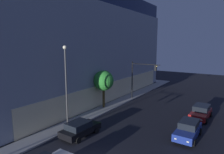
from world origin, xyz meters
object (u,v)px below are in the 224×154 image
at_px(modern_building, 65,46).
at_px(car_blue, 188,129).
at_px(traffic_light_far_corner, 140,74).
at_px(car_red, 201,112).
at_px(street_lamp_sidewalk, 66,77).
at_px(sidewalk_tree, 104,81).
at_px(car_black, 80,128).

bearing_deg(modern_building, car_blue, -105.99).
xyz_separation_m(traffic_light_far_corner, car_red, (-3.73, -10.43, -3.63)).
distance_m(modern_building, traffic_light_far_corner, 15.78).
bearing_deg(car_red, traffic_light_far_corner, 70.35).
distance_m(car_blue, car_red, 6.54).
bearing_deg(street_lamp_sidewalk, car_red, -48.07).
xyz_separation_m(modern_building, street_lamp_sidewalk, (-11.93, -12.64, -3.32)).
height_order(sidewalk_tree, car_red, sidewalk_tree).
bearing_deg(traffic_light_far_corner, sidewalk_tree, 160.06).
xyz_separation_m(modern_building, sidewalk_tree, (-4.06, -12.18, -4.97)).
bearing_deg(modern_building, car_red, -91.47).
bearing_deg(sidewalk_tree, car_red, -75.31).
distance_m(traffic_light_far_corner, car_black, 16.52).
bearing_deg(car_black, car_blue, -58.60).
height_order(sidewalk_tree, car_black, sidewalk_tree).
bearing_deg(modern_building, traffic_light_far_corner, -78.23).
distance_m(modern_building, car_blue, 27.37).
relative_size(modern_building, car_blue, 8.27).
relative_size(car_black, car_blue, 0.94).
height_order(street_lamp_sidewalk, sidewalk_tree, street_lamp_sidewalk).
height_order(street_lamp_sidewalk, car_red, street_lamp_sidewalk).
relative_size(car_black, car_red, 0.95).
bearing_deg(modern_building, street_lamp_sidewalk, -133.34).
height_order(modern_building, street_lamp_sidewalk, modern_building).
height_order(car_black, car_blue, car_blue).
bearing_deg(car_blue, street_lamp_sidewalk, 110.85).
xyz_separation_m(car_black, car_red, (12.35, -9.64, 0.07)).
height_order(modern_building, traffic_light_far_corner, modern_building).
relative_size(modern_building, traffic_light_far_corner, 6.16).
xyz_separation_m(street_lamp_sidewalk, car_red, (11.28, -12.56, -4.94)).
bearing_deg(car_red, car_blue, 178.99).
bearing_deg(car_black, street_lamp_sidewalk, 69.88).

